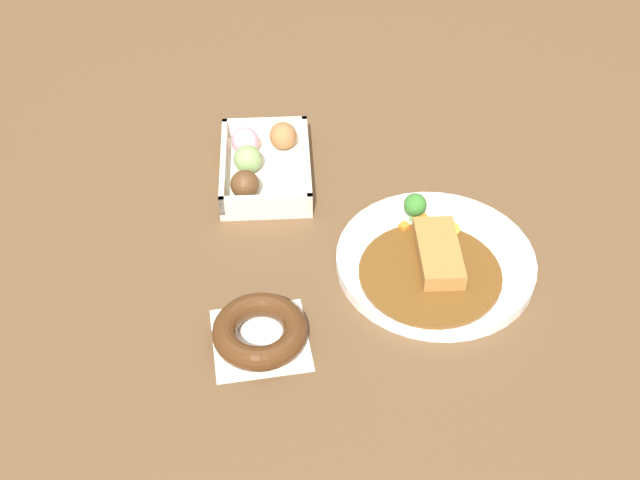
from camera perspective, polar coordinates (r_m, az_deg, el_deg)
ground_plane at (r=1.22m, az=3.96°, el=1.16°), size 1.60×1.60×0.00m
curry_plate at (r=1.15m, az=7.88°, el=-1.37°), size 0.28×0.28×0.06m
donut_box at (r=1.29m, az=-4.02°, el=5.22°), size 0.20×0.14×0.06m
chocolate_ring_donut at (r=1.05m, az=-4.14°, el=-6.29°), size 0.13×0.13×0.03m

